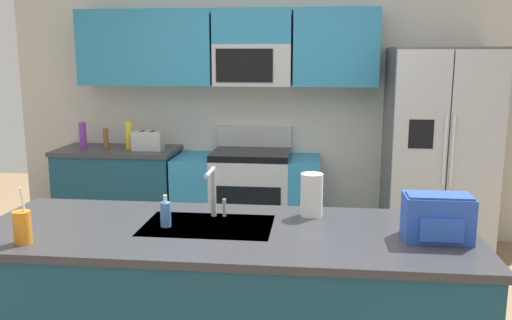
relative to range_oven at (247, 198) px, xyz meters
name	(u,v)px	position (x,y,z in m)	size (l,w,h in m)	color
kitchen_wall_unit	(260,88)	(0.09, 0.28, 1.03)	(5.20, 0.43, 2.60)	beige
back_counter	(120,194)	(-1.26, 0.00, 0.01)	(1.14, 0.63, 0.90)	navy
range_oven	(247,198)	(0.00, 0.00, 0.00)	(1.36, 0.61, 1.10)	#B7BABF
refrigerator	(438,153)	(1.72, -0.07, 0.48)	(0.90, 0.76, 1.85)	#4C4F54
island_counter	(226,309)	(0.18, -2.31, 0.01)	(2.57, 0.95, 0.90)	navy
toaster	(148,141)	(-0.94, -0.05, 0.55)	(0.28, 0.16, 0.18)	#B7BABF
pepper_mill	(106,138)	(-1.37, 0.00, 0.55)	(0.05, 0.05, 0.19)	brown
bottle_purple	(83,135)	(-1.60, 0.00, 0.58)	(0.07, 0.07, 0.25)	purple
bottle_yellow	(129,135)	(-1.13, -0.03, 0.59)	(0.06, 0.06, 0.27)	yellow
sink_faucet	(213,188)	(0.09, -2.12, 0.62)	(0.08, 0.21, 0.28)	#B7BABF
drink_cup_orange	(22,227)	(-0.74, -2.63, 0.54)	(0.08, 0.08, 0.28)	orange
soap_dispenser	(166,214)	(-0.13, -2.31, 0.53)	(0.06, 0.06, 0.17)	#4C8CD8
paper_towel_roll	(312,195)	(0.62, -2.02, 0.58)	(0.12, 0.12, 0.24)	white
backpack	(438,216)	(1.23, -2.36, 0.57)	(0.32, 0.22, 0.23)	blue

